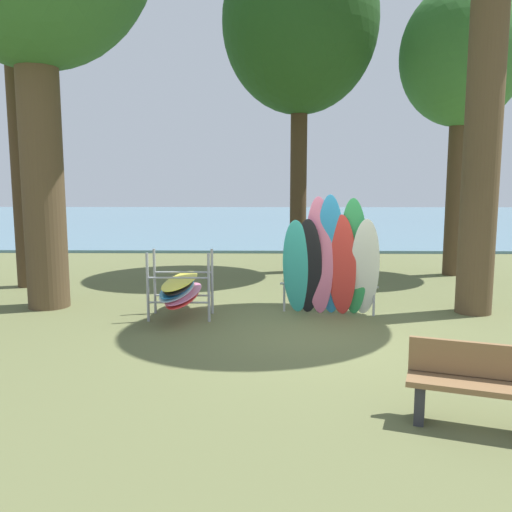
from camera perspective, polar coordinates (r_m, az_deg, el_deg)
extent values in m
plane|color=#60663D|center=(8.89, 6.09, -8.29)|extent=(80.00, 80.00, 0.00)
cube|color=slate|center=(36.67, 2.22, 4.05)|extent=(80.00, 36.00, 0.10)
cylinder|color=brown|center=(11.20, -22.30, 9.68)|extent=(0.80, 0.80, 5.87)
cylinder|color=brown|center=(10.80, 23.55, 13.48)|extent=(0.67, 0.67, 7.29)
cylinder|color=#4C3823|center=(13.69, -24.39, 10.36)|extent=(0.42, 0.42, 6.46)
cylinder|color=#42301E|center=(14.70, 4.64, 8.77)|extent=(0.46, 0.46, 5.42)
ellipsoid|color=#234C1E|center=(15.30, 4.83, 24.02)|extent=(4.16, 4.16, 4.79)
cylinder|color=#4C3823|center=(15.11, 20.85, 7.05)|extent=(0.46, 0.46, 4.78)
ellipsoid|color=#387033|center=(15.47, 21.50, 19.69)|extent=(3.17, 3.17, 3.64)
ellipsoid|color=#38B2AD|center=(9.79, 4.45, -1.26)|extent=(0.61, 0.69, 1.83)
ellipsoid|color=black|center=(9.78, 5.67, -1.23)|extent=(0.59, 0.67, 1.85)
ellipsoid|color=pink|center=(9.74, 6.91, -0.10)|extent=(0.63, 0.64, 2.25)
ellipsoid|color=#2D8ED1|center=(9.74, 8.14, -0.02)|extent=(0.65, 0.74, 2.29)
ellipsoid|color=red|center=(9.76, 9.34, -1.07)|extent=(0.64, 0.63, 1.93)
ellipsoid|color=#339E56|center=(9.75, 10.58, -0.24)|extent=(0.67, 0.74, 2.23)
ellipsoid|color=white|center=(9.79, 11.77, -1.31)|extent=(0.61, 0.74, 1.87)
cylinder|color=#9EA0A5|center=(10.23, 3.09, -4.53)|extent=(0.04, 0.04, 0.55)
cylinder|color=#9EA0A5|center=(10.10, 12.71, -4.87)|extent=(0.04, 0.04, 0.55)
cylinder|color=#9EA0A5|center=(10.08, 7.90, -3.19)|extent=(1.84, 0.41, 0.04)
cylinder|color=#9EA0A5|center=(9.60, -11.71, -3.37)|extent=(0.05, 0.05, 1.25)
cylinder|color=#9EA0A5|center=(9.43, -5.16, -3.45)|extent=(0.05, 0.05, 1.25)
cylinder|color=#9EA0A5|center=(10.18, -10.97, -2.71)|extent=(0.05, 0.05, 1.25)
cylinder|color=#9EA0A5|center=(10.01, -4.79, -2.78)|extent=(0.05, 0.05, 1.25)
cylinder|color=#9EA0A5|center=(9.56, -8.43, -5.03)|extent=(1.10, 0.04, 0.04)
cylinder|color=#9EA0A5|center=(9.47, -8.49, -2.37)|extent=(1.10, 0.04, 0.04)
cylinder|color=#9EA0A5|center=(10.13, -7.88, -4.28)|extent=(1.10, 0.04, 0.04)
cylinder|color=#9EA0A5|center=(10.05, -7.93, -1.77)|extent=(1.10, 0.04, 0.04)
ellipsoid|color=red|center=(9.83, -7.91, -4.37)|extent=(0.56, 2.11, 0.06)
ellipsoid|color=pink|center=(9.81, -7.82, -4.03)|extent=(0.66, 2.13, 0.06)
ellipsoid|color=white|center=(9.82, -8.50, -3.68)|extent=(0.58, 2.12, 0.06)
ellipsoid|color=#2D8ED1|center=(9.81, -8.50, -3.34)|extent=(0.56, 2.11, 0.06)
ellipsoid|color=black|center=(9.79, -8.42, -2.99)|extent=(0.58, 2.12, 0.06)
ellipsoid|color=yellow|center=(9.78, -8.22, -2.65)|extent=(0.62, 2.12, 0.06)
cube|color=#2D2D33|center=(5.93, 17.41, -14.86)|extent=(0.20, 0.34, 0.42)
cube|color=olive|center=(5.86, 23.12, -12.92)|extent=(1.45, 0.83, 0.06)
cube|color=olive|center=(5.96, 23.14, -10.33)|extent=(1.34, 0.51, 0.36)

